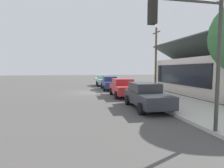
% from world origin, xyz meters
% --- Properties ---
extents(ground_plane, '(120.00, 120.00, 0.00)m').
position_xyz_m(ground_plane, '(0.00, 0.00, 0.00)').
color(ground_plane, '#4C4947').
extents(sidewalk_curb, '(60.00, 4.20, 0.16)m').
position_xyz_m(sidewalk_curb, '(0.00, 5.60, 0.08)').
color(sidewalk_curb, beige).
rests_on(sidewalk_curb, ground).
extents(car_seafoam, '(4.59, 2.23, 1.59)m').
position_xyz_m(car_seafoam, '(-7.86, 2.64, 0.81)').
color(car_seafoam, '#9ED1BC').
rests_on(car_seafoam, ground).
extents(car_navy, '(4.71, 2.11, 1.59)m').
position_xyz_m(car_navy, '(-2.32, 2.61, 0.81)').
color(car_navy, navy).
rests_on(car_navy, ground).
extents(car_cherry, '(4.47, 2.19, 1.59)m').
position_xyz_m(car_cherry, '(3.36, 2.78, 0.81)').
color(car_cherry, red).
rests_on(car_cherry, ground).
extents(car_charcoal, '(4.63, 2.08, 1.59)m').
position_xyz_m(car_charcoal, '(8.65, 2.86, 0.81)').
color(car_charcoal, '#2D3035').
rests_on(car_charcoal, ground).
extents(storefront_building, '(11.95, 7.07, 5.46)m').
position_xyz_m(storefront_building, '(2.97, 11.98, 1.91)').
color(storefront_building, silver).
rests_on(storefront_building, ground).
extents(traffic_light_main, '(0.37, 2.79, 5.20)m').
position_xyz_m(traffic_light_main, '(13.63, 2.54, 3.49)').
color(traffic_light_main, '#383833').
rests_on(traffic_light_main, ground).
extents(utility_pole_wooden, '(1.80, 0.24, 7.50)m').
position_xyz_m(utility_pole_wooden, '(-1.54, 8.20, 3.93)').
color(utility_pole_wooden, brown).
rests_on(utility_pole_wooden, ground).
extents(fire_hydrant_red, '(0.22, 0.22, 0.71)m').
position_xyz_m(fire_hydrant_red, '(-3.22, 4.20, 0.50)').
color(fire_hydrant_red, red).
rests_on(fire_hydrant_red, sidewalk_curb).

